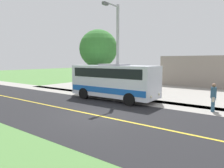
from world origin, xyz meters
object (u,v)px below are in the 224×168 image
Objects in this scene: pedestrian_with_bags at (213,96)px; street_light_pole at (117,48)px; parked_car_near at (142,85)px; shuttle_bus_front at (114,80)px; tree_curbside at (98,49)px.

street_light_pole reaches higher than pedestrian_with_bags.
pedestrian_with_bags is at bearing 57.65° from parked_car_near.
shuttle_bus_front is 1.59× the size of parked_car_near.
shuttle_bus_front is 0.96× the size of street_light_pole.
shuttle_bus_front reaches higher than pedestrian_with_bags.
parked_car_near is (-4.83, -7.63, -0.26)m from pedestrian_with_bags.
street_light_pole reaches higher than parked_car_near.
street_light_pole reaches higher than shuttle_bus_front.
street_light_pole is 4.80m from tree_curbside.
pedestrian_with_bags is at bearing 78.05° from tree_curbside.
tree_curbside is (-2.39, -11.28, 3.36)m from pedestrian_with_bags.
pedestrian_with_bags is 7.89m from street_light_pole.
tree_curbside reaches higher than parked_car_near.
street_light_pole reaches higher than tree_curbside.
pedestrian_with_bags reaches higher than parked_car_near.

